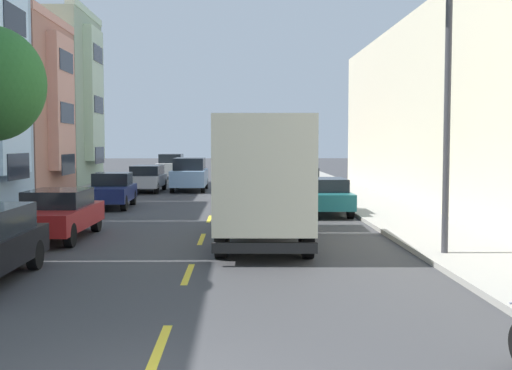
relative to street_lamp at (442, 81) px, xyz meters
name	(u,v)px	position (x,y,z in m)	size (l,w,h in m)	color
ground_plane	(220,192)	(-5.96, 21.29, -4.30)	(160.00, 160.00, 0.00)	#38383A
sidewalk_left	(87,194)	(-13.06, 19.29, -4.23)	(3.20, 120.00, 0.14)	#99968E
sidewalk_right	(349,193)	(1.14, 19.29, -4.23)	(3.20, 120.00, 0.14)	#99968E
lane_centerline_dashes	(217,201)	(-5.96, 15.79, -4.29)	(0.14, 47.20, 0.01)	yellow
townhouse_fifth_sage	(12,101)	(-19.77, 27.43, 1.25)	(11.04, 7.64, 11.49)	#99AD8E
street_lamp	(442,81)	(0.00, 0.00, 0.00)	(1.35, 0.28, 7.21)	#38383D
delivery_box_truck	(264,174)	(-4.16, 2.51, -2.34)	(2.64, 7.63, 3.48)	beige
parked_pickup_charcoal	(279,167)	(-1.56, 37.95, -3.47)	(2.04, 5.32, 1.73)	#333338
parked_sedan_teal	(324,195)	(-1.50, 9.72, -3.55)	(1.84, 4.51, 1.43)	#195B60
parked_wagon_silver	(147,178)	(-10.19, 21.77, -3.49)	(1.89, 4.73, 1.50)	#B2B5BA
parked_hatchback_navy	(111,190)	(-10.41, 12.57, -3.54)	(1.85, 4.05, 1.50)	navy
parked_suv_white	(171,166)	(-10.23, 35.63, -3.31)	(1.98, 4.81, 1.93)	silver
parked_sedan_red	(57,213)	(-10.19, 3.50, -3.55)	(1.84, 4.52, 1.43)	#AD1E1E
parked_pickup_burgundy	(288,174)	(-1.75, 25.67, -3.47)	(2.09, 5.33, 1.73)	maroon
parked_hatchback_champagne	(303,181)	(-1.48, 18.70, -3.54)	(1.80, 4.03, 1.50)	tan
moving_sky_sedan	(190,174)	(-7.76, 22.32, -3.31)	(1.95, 4.80, 1.93)	#7A9EC6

